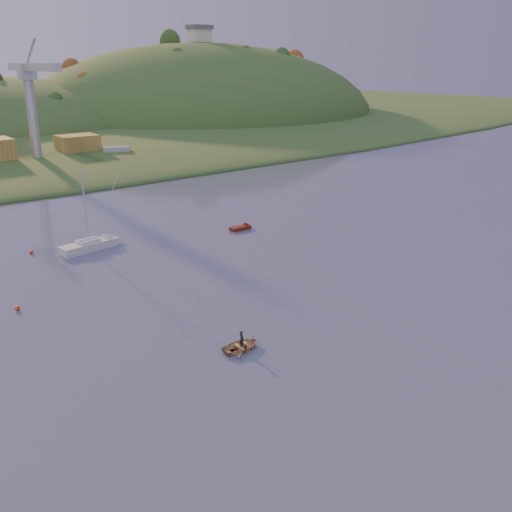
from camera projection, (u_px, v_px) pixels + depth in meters
hill_right at (202, 119)px, 237.95m from camera, size 150.00×130.00×60.00m
hilltop_house at (200, 33)px, 227.08m from camera, size 9.00×7.00×6.45m
wharf at (49, 162)px, 130.58m from camera, size 42.00×16.00×2.40m
shed_east at (78, 144)px, 135.73m from camera, size 9.00×7.00×4.00m
dock_crane at (32, 90)px, 120.95m from camera, size 3.20×28.00×20.30m
sailboat_far at (89, 245)px, 73.36m from camera, size 7.80×3.30×10.48m
canoe at (242, 346)px, 48.11m from camera, size 3.56×2.58×0.73m
paddler at (242, 342)px, 47.99m from camera, size 0.37×0.55×1.49m
red_tender at (244, 227)px, 82.64m from camera, size 3.67×1.28×1.25m
work_vessel at (117, 157)px, 136.35m from camera, size 15.35×9.71×3.72m
buoy_1 at (17, 308)px, 55.73m from camera, size 0.50×0.50×0.50m
buoy_2 at (31, 252)px, 72.06m from camera, size 0.50×0.50×0.50m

